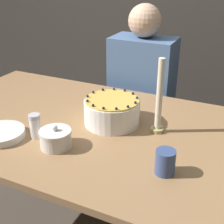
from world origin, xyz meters
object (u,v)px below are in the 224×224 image
person_man_blue_shirt (141,108)px  sugar_shaker (35,126)px  cake (112,111)px  candle (159,103)px  sugar_bowl (56,138)px

person_man_blue_shirt → sugar_shaker: bearing=79.5°
sugar_shaker → cake: bearing=47.1°
cake → candle: bearing=3.2°
person_man_blue_shirt → candle: bearing=116.0°
cake → person_man_blue_shirt: bearing=97.2°
sugar_shaker → person_man_blue_shirt: size_ratio=0.09×
sugar_shaker → candle: size_ratio=0.32×
cake → sugar_bowl: bearing=-112.4°
cake → sugar_shaker: cake is taller
cake → person_man_blue_shirt: person_man_blue_shirt is taller
cake → person_man_blue_shirt: (-0.08, 0.62, -0.27)m
cake → sugar_shaker: (-0.24, -0.26, -0.01)m
candle → person_man_blue_shirt: (-0.30, 0.61, -0.35)m
person_man_blue_shirt → sugar_bowl: bearing=87.5°
candle → person_man_blue_shirt: bearing=116.0°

